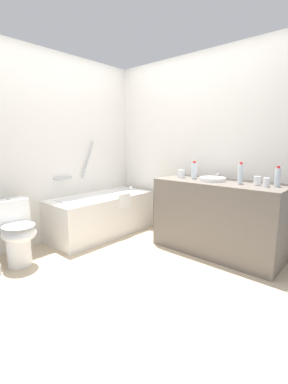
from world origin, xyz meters
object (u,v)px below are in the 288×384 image
object	(u,v)px
water_bottle_0	(194,171)
drinking_glass_3	(180,173)
water_bottle_2	(240,174)
drinking_glass_2	(257,181)
drinking_glass_0	(266,182)
toilet	(16,232)
bathtub	(102,213)
drinking_glass_1	(182,174)
water_bottle_1	(278,177)
sink_basin	(212,179)
sink_faucet	(219,177)

from	to	relation	value
water_bottle_0	drinking_glass_3	bearing A→B (deg)	83.40
water_bottle_2	drinking_glass_2	distance (m)	0.18
drinking_glass_0	toilet	bearing A→B (deg)	130.67
bathtub	drinking_glass_1	bearing A→B (deg)	-65.84
water_bottle_2	water_bottle_1	bearing A→B (deg)	-78.43
bathtub	drinking_glass_2	distance (m)	2.11
drinking_glass_0	drinking_glass_1	bearing A→B (deg)	90.24
toilet	bathtub	bearing A→B (deg)	96.46
water_bottle_0	drinking_glass_1	bearing A→B (deg)	102.68
water_bottle_0	drinking_glass_0	xyz separation A→B (m)	(-0.03, -0.87, -0.06)
sink_basin	drinking_glass_0	world-z (taller)	drinking_glass_0
toilet	drinking_glass_1	xyz separation A→B (m)	(1.71, -0.97, 0.55)
toilet	water_bottle_1	world-z (taller)	water_bottle_1
toilet	drinking_glass_0	size ratio (longest dim) A/B	7.74
drinking_glass_1	drinking_glass_2	distance (m)	0.92
sink_basin	water_bottle_0	distance (m)	0.27
water_bottle_1	water_bottle_0	bearing A→B (deg)	92.38
toilet	water_bottle_0	xyz separation A→B (m)	(1.74, -1.13, 0.60)
drinking_glass_3	water_bottle_2	bearing A→B (deg)	-94.08
sink_faucet	drinking_glass_1	xyz separation A→B (m)	(-0.20, 0.41, 0.02)
bathtub	drinking_glass_1	xyz separation A→B (m)	(0.47, -1.04, 0.61)
drinking_glass_1	drinking_glass_3	world-z (taller)	drinking_glass_1
water_bottle_1	drinking_glass_0	world-z (taller)	water_bottle_1
water_bottle_0	water_bottle_2	bearing A→B (deg)	-93.16
bathtub	drinking_glass_0	world-z (taller)	bathtub
water_bottle_0	drinking_glass_1	world-z (taller)	water_bottle_0
water_bottle_1	sink_faucet	bearing A→B (deg)	79.37
water_bottle_0	drinking_glass_2	distance (m)	0.77
bathtub	drinking_glass_3	world-z (taller)	bathtub
water_bottle_0	drinking_glass_2	xyz separation A→B (m)	(0.00, -0.76, -0.05)
toilet	water_bottle_2	distance (m)	2.50
bathtub	drinking_glass_2	bearing A→B (deg)	-75.55
sink_faucet	drinking_glass_3	world-z (taller)	drinking_glass_3
toilet	water_bottle_2	bearing A→B (deg)	48.15
drinking_glass_1	drinking_glass_3	xyz separation A→B (m)	(0.06, 0.07, -0.00)
sink_basin	water_bottle_2	xyz separation A→B (m)	(-0.02, -0.34, 0.09)
water_bottle_2	bathtub	bearing A→B (deg)	104.69
bathtub	water_bottle_0	size ratio (longest dim) A/B	6.95
water_bottle_2	drinking_glass_3	xyz separation A→B (m)	(0.06, 0.81, -0.06)
sink_faucet	bathtub	bearing A→B (deg)	114.80
bathtub	sink_faucet	bearing A→B (deg)	-65.20
water_bottle_0	drinking_glass_3	world-z (taller)	water_bottle_0
sink_basin	sink_faucet	world-z (taller)	sink_faucet
toilet	sink_faucet	xyz separation A→B (m)	(1.91, -1.38, 0.53)
bathtub	toilet	size ratio (longest dim) A/B	2.15
toilet	drinking_glass_0	distance (m)	2.68
bathtub	drinking_glass_3	xyz separation A→B (m)	(0.53, -0.98, 0.61)
drinking_glass_3	drinking_glass_0	bearing A→B (deg)	-92.89
water_bottle_0	water_bottle_1	xyz separation A→B (m)	(0.04, -0.95, -0.00)
toilet	sink_basin	xyz separation A→B (m)	(1.73, -1.38, 0.52)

